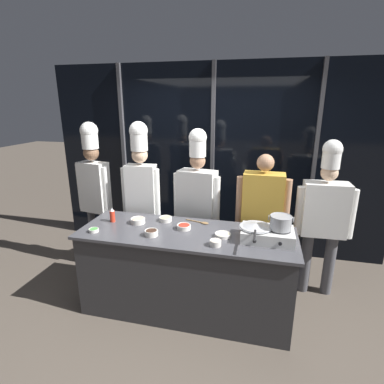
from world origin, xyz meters
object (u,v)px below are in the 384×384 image
portable_stove (267,234)px  prep_bowl_chicken (215,243)px  serving_spoon_slotted (202,222)px  chef_pastry (324,212)px  squeeze_bottle_chili (112,215)px  prep_bowl_soy_glaze (151,232)px  chef_sous (141,186)px  prep_bowl_shrimp (138,220)px  person_guest (262,211)px  chef_head (94,183)px  prep_bowl_ginger (166,219)px  stock_pot (281,222)px  prep_bowl_chili_flakes (184,227)px  prep_bowl_noodles (223,235)px  chef_line (197,196)px  prep_bowl_scallions (94,230)px  frying_pan (256,225)px

portable_stove → prep_bowl_chicken: portable_stove is taller
serving_spoon_slotted → chef_pastry: (1.30, 0.39, 0.10)m
portable_stove → squeeze_bottle_chili: (-1.65, 0.07, 0.02)m
prep_bowl_soy_glaze → chef_sous: bearing=118.7°
prep_bowl_shrimp → person_guest: size_ratio=0.10×
portable_stove → prep_bowl_shrimp: (-1.36, 0.09, -0.03)m
chef_head → chef_sous: (0.66, -0.02, 0.01)m
prep_bowl_ginger → chef_pastry: (1.70, 0.43, 0.08)m
squeeze_bottle_chili → chef_sous: 0.56m
stock_pot → prep_bowl_ginger: (-1.20, 0.22, -0.17)m
prep_bowl_chili_flakes → prep_bowl_soy_glaze: bearing=-139.7°
prep_bowl_shrimp → chef_pastry: chef_pastry is taller
prep_bowl_ginger → chef_pastry: size_ratio=0.08×
prep_bowl_noodles → portable_stove: bearing=3.8°
stock_pot → chef_line: 1.15m
prep_bowl_noodles → prep_bowl_shrimp: size_ratio=1.01×
prep_bowl_scallions → serving_spoon_slotted: bearing=25.3°
prep_bowl_shrimp → chef_line: (0.53, 0.56, 0.14)m
squeeze_bottle_chili → chef_head: chef_head is taller
prep_bowl_chili_flakes → prep_bowl_scallions: (-0.87, -0.28, -0.01)m
prep_bowl_ginger → chef_line: chef_line is taller
frying_pan → chef_line: size_ratio=0.29×
prep_bowl_soy_glaze → prep_bowl_noodles: bearing=11.6°
stock_pot → chef_line: chef_line is taller
squeeze_bottle_chili → prep_bowl_chicken: size_ratio=1.50×
chef_sous → chef_pastry: bearing=178.0°
chef_head → person_guest: bearing=-170.2°
prep_bowl_noodles → person_guest: size_ratio=0.10×
frying_pan → prep_bowl_ginger: (-0.98, 0.23, -0.11)m
prep_bowl_chili_flakes → chef_line: bearing=89.2°
prep_bowl_noodles → chef_pastry: (1.03, 0.68, 0.08)m
frying_pan → prep_bowl_soy_glaze: 1.02m
chef_head → chef_pastry: chef_head is taller
portable_stove → chef_line: 1.06m
prep_bowl_soy_glaze → frying_pan: bearing=9.3°
prep_bowl_chili_flakes → chef_pastry: 1.56m
stock_pot → prep_bowl_chicken: bearing=-157.5°
person_guest → prep_bowl_scallions: bearing=27.3°
prep_bowl_shrimp → serving_spoon_slotted: bearing=13.7°
chef_line → prep_bowl_ginger: bearing=67.9°
prep_bowl_chili_flakes → prep_bowl_ginger: bearing=147.6°
portable_stove → prep_bowl_soy_glaze: bearing=-171.4°
portable_stove → prep_bowl_scallions: (-1.71, -0.22, -0.04)m
chef_head → chef_sous: size_ratio=0.99×
prep_bowl_ginger → serving_spoon_slotted: (0.40, 0.04, -0.02)m
prep_bowl_noodles → serving_spoon_slotted: size_ratio=0.58×
prep_bowl_shrimp → stock_pot: bearing=-3.6°
prep_bowl_noodles → frying_pan: bearing=4.1°
prep_bowl_chicken → chef_line: bearing=112.6°
stock_pot → person_guest: bearing=106.5°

